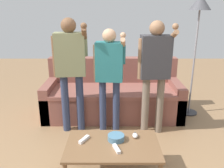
# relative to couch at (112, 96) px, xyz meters

# --- Properties ---
(couch) EXTENTS (2.18, 0.87, 0.89)m
(couch) POSITION_rel_couch_xyz_m (0.00, 0.00, 0.00)
(couch) COLOR brown
(couch) RESTS_ON ground
(coffee_table) EXTENTS (0.95, 0.59, 0.39)m
(coffee_table) POSITION_rel_couch_xyz_m (-0.01, -1.58, 0.04)
(coffee_table) COLOR brown
(coffee_table) RESTS_ON ground
(snack_bowl) EXTENTS (0.17, 0.17, 0.06)m
(snack_bowl) POSITION_rel_couch_xyz_m (0.03, -1.49, 0.11)
(snack_bowl) COLOR teal
(snack_bowl) RESTS_ON coffee_table
(game_remote_nunchuk) EXTENTS (0.06, 0.09, 0.05)m
(game_remote_nunchuk) POSITION_rel_couch_xyz_m (0.23, -1.44, 0.11)
(game_remote_nunchuk) COLOR white
(game_remote_nunchuk) RESTS_ON coffee_table
(floor_lamp) EXTENTS (0.32, 0.32, 1.89)m
(floor_lamp) POSITION_rel_couch_xyz_m (1.29, 0.00, 1.32)
(floor_lamp) COLOR #2D2D33
(floor_lamp) RESTS_ON ground
(player_left) EXTENTS (0.48, 0.31, 1.59)m
(player_left) POSITION_rel_couch_xyz_m (-0.57, -0.57, 0.70)
(player_left) COLOR #2D3856
(player_left) RESTS_ON ground
(player_center) EXTENTS (0.43, 0.31, 1.45)m
(player_center) POSITION_rel_couch_xyz_m (-0.05, -0.59, 0.61)
(player_center) COLOR #2D3856
(player_center) RESTS_ON ground
(player_right) EXTENTS (0.47, 0.30, 1.56)m
(player_right) POSITION_rel_couch_xyz_m (0.55, -0.63, 0.68)
(player_right) COLOR #756656
(player_right) RESTS_ON ground
(game_remote_wand_near) EXTENTS (0.11, 0.15, 0.03)m
(game_remote_wand_near) POSITION_rel_couch_xyz_m (-0.31, -1.51, 0.10)
(game_remote_wand_near) COLOR white
(game_remote_wand_near) RESTS_ON coffee_table
(game_remote_wand_far) EXTENTS (0.08, 0.15, 0.03)m
(game_remote_wand_far) POSITION_rel_couch_xyz_m (0.03, -1.68, 0.10)
(game_remote_wand_far) COLOR white
(game_remote_wand_far) RESTS_ON coffee_table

